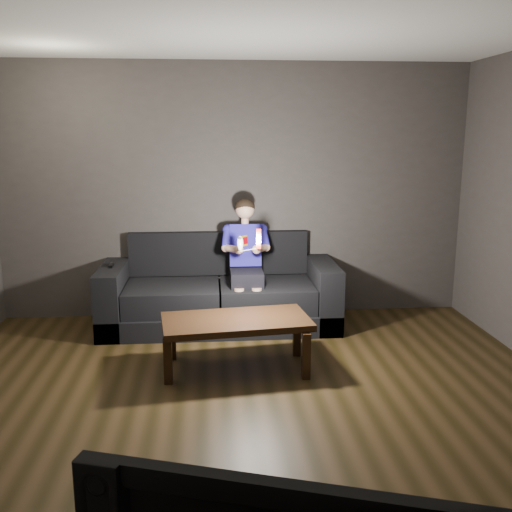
{
  "coord_description": "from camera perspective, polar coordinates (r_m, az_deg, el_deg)",
  "views": [
    {
      "loc": [
        -0.27,
        -3.6,
        1.98
      ],
      "look_at": [
        0.15,
        1.55,
        0.85
      ],
      "focal_mm": 40.0,
      "sensor_mm": 36.0,
      "label": 1
    }
  ],
  "objects": [
    {
      "name": "wii_remote_black",
      "position": [
        5.9,
        -14.26,
        -0.9
      ],
      "size": [
        0.04,
        0.15,
        0.03
      ],
      "color": "black",
      "rests_on": "sofa"
    },
    {
      "name": "child",
      "position": [
        5.82,
        -1.03,
        0.45
      ],
      "size": [
        0.49,
        0.6,
        1.2
      ],
      "color": "black",
      "rests_on": "sofa"
    },
    {
      "name": "sofa",
      "position": [
        5.99,
        -3.66,
        -3.95
      ],
      "size": [
        2.4,
        1.04,
        0.93
      ],
      "color": "black",
      "rests_on": "floor"
    },
    {
      "name": "back_wall",
      "position": [
        6.14,
        -2.13,
        6.43
      ],
      "size": [
        5.0,
        0.04,
        2.7
      ],
      "primitive_type": "cube",
      "color": "#3A3534",
      "rests_on": "ground"
    },
    {
      "name": "floor",
      "position": [
        4.12,
        -0.35,
        -16.39
      ],
      "size": [
        5.0,
        5.0,
        0.0
      ],
      "primitive_type": "plane",
      "color": "black",
      "rests_on": "ground"
    },
    {
      "name": "ceiling",
      "position": [
        3.68,
        -0.41,
        23.62
      ],
      "size": [
        5.0,
        5.0,
        0.02
      ],
      "primitive_type": "cube",
      "color": "silver",
      "rests_on": "back_wall"
    },
    {
      "name": "wii_remote_red",
      "position": [
        5.33,
        0.27,
        1.72
      ],
      "size": [
        0.05,
        0.07,
        0.19
      ],
      "color": "red",
      "rests_on": "child"
    },
    {
      "name": "front_wall",
      "position": [
        1.3,
        8.25,
        -16.71
      ],
      "size": [
        5.0,
        0.04,
        2.7
      ],
      "primitive_type": "cube",
      "color": "#3A3534",
      "rests_on": "ground"
    },
    {
      "name": "nunchuk_white",
      "position": [
        5.33,
        -1.6,
        1.29
      ],
      "size": [
        0.06,
        0.09,
        0.15
      ],
      "color": "white",
      "rests_on": "child"
    },
    {
      "name": "coffee_table",
      "position": [
        4.83,
        -2.01,
        -6.94
      ],
      "size": [
        1.29,
        0.75,
        0.45
      ],
      "color": "black",
      "rests_on": "floor"
    }
  ]
}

